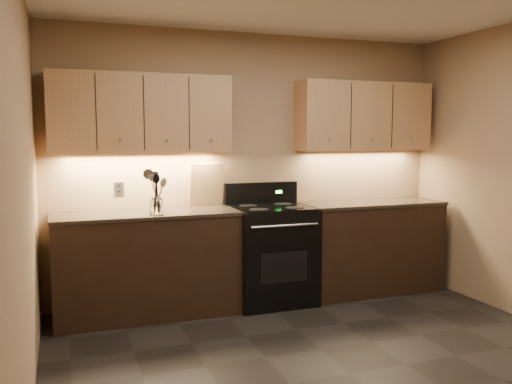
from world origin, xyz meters
TOP-DOWN VIEW (x-y plane):
  - floor at (0.00, 0.00)m, footprint 4.00×4.00m
  - wall_back at (0.00, 2.00)m, footprint 4.00×0.04m
  - wall_left at (-2.00, 0.00)m, footprint 0.04×4.00m
  - counter_left at (-1.10, 1.70)m, footprint 1.62×0.62m
  - counter_right at (1.18, 1.70)m, footprint 1.46×0.62m
  - stove at (0.08, 1.68)m, footprint 0.76×0.68m
  - upper_cab_left at (-1.10, 1.85)m, footprint 1.60×0.30m
  - upper_cab_right at (1.18, 1.85)m, footprint 1.44×0.30m
  - outlet_plate at (-1.30, 1.99)m, footprint 0.08×0.01m
  - utensil_crock at (-1.03, 1.56)m, footprint 0.15×0.15m
  - cutting_board at (-0.48, 1.95)m, footprint 0.34×0.13m
  - wooden_spoon at (-1.05, 1.56)m, footprint 0.15×0.06m
  - black_spoon at (-1.04, 1.57)m, footprint 0.07×0.13m
  - black_turner at (-1.02, 1.54)m, footprint 0.11×0.13m
  - steel_spatula at (-1.00, 1.55)m, footprint 0.18×0.12m
  - steel_skimmer at (-0.99, 1.53)m, footprint 0.21×0.16m

SIDE VIEW (x-z plane):
  - floor at x=0.00m, z-range 0.00..0.00m
  - counter_left at x=-1.10m, z-range 0.00..0.93m
  - counter_right at x=1.18m, z-range 0.00..0.93m
  - stove at x=0.08m, z-range -0.09..1.05m
  - utensil_crock at x=-1.03m, z-range 0.92..1.07m
  - wooden_spoon at x=-1.05m, z-range 0.94..1.25m
  - black_spoon at x=-1.04m, z-range 0.94..1.28m
  - steel_spatula at x=-1.00m, z-range 0.94..1.30m
  - outlet_plate at x=-1.30m, z-range 1.06..1.18m
  - black_turner at x=-1.02m, z-range 0.94..1.31m
  - steel_skimmer at x=-0.99m, z-range 0.94..1.33m
  - cutting_board at x=-0.48m, z-range 0.93..1.35m
  - wall_back at x=0.00m, z-range 0.00..2.60m
  - wall_left at x=-2.00m, z-range 0.00..2.60m
  - upper_cab_left at x=-1.10m, z-range 1.45..2.15m
  - upper_cab_right at x=1.18m, z-range 1.45..2.15m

